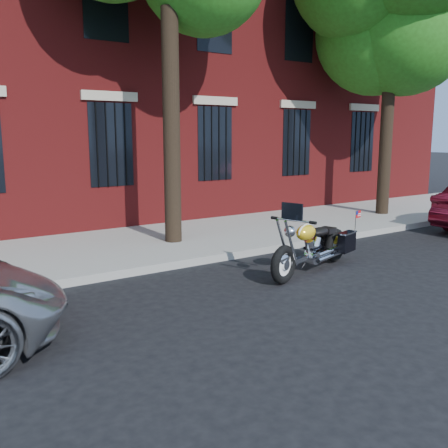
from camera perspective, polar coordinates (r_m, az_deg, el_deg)
ground at (r=8.37m, az=0.74°, el=-6.82°), size 120.00×120.00×0.00m
curb at (r=9.47m, az=-4.05°, el=-4.35°), size 40.00×0.16×0.15m
sidewalk at (r=11.10m, az=-8.94°, el=-2.29°), size 40.00×3.60×0.15m
building at (r=17.61m, az=-19.73°, el=21.26°), size 26.00×10.08×12.00m
motorcycle at (r=9.18m, az=10.40°, el=-2.56°), size 2.63×1.21×1.33m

